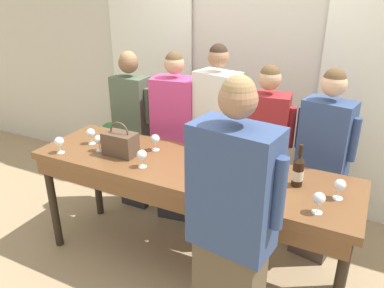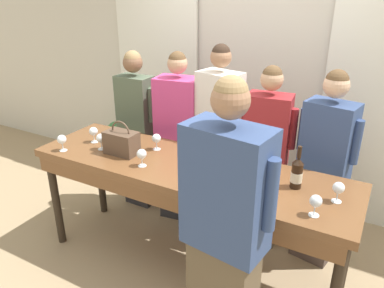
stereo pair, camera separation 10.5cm
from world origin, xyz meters
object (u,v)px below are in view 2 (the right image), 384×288
(wine_glass_front_mid, at_px, (217,152))
(wine_glass_center_mid, at_px, (156,139))
(guest_olive_jacket, at_px, (137,129))
(guest_pink_top, at_px, (179,139))
(wine_glass_back_left, at_px, (94,132))
(potted_plant, at_px, (118,145))
(wine_glass_front_right, at_px, (101,139))
(guest_cream_sweater, at_px, (218,142))
(wine_glass_back_mid, at_px, (62,140))
(guest_striped_shirt, at_px, (265,158))
(host_pouring, at_px, (225,238))
(tasting_bar, at_px, (186,177))
(wine_glass_center_right, at_px, (316,202))
(wine_glass_center_left, at_px, (142,155))
(handbag, at_px, (121,142))
(guest_navy_coat, at_px, (323,170))
(wine_bottle, at_px, (297,173))
(wine_glass_front_left, at_px, (338,189))

(wine_glass_front_mid, height_order, wine_glass_center_mid, same)
(guest_olive_jacket, xyz_separation_m, guest_pink_top, (0.50, 0.00, -0.01))
(wine_glass_center_mid, distance_m, wine_glass_back_left, 0.58)
(wine_glass_center_mid, relative_size, potted_plant, 0.21)
(wine_glass_front_right, distance_m, guest_olive_jacket, 0.77)
(wine_glass_center_mid, distance_m, guest_cream_sweater, 0.62)
(wine_glass_back_mid, relative_size, guest_cream_sweater, 0.08)
(guest_striped_shirt, bearing_deg, wine_glass_back_mid, -148.33)
(wine_glass_back_mid, distance_m, host_pouring, 1.70)
(wine_glass_back_left, bearing_deg, guest_cream_sweater, 34.98)
(tasting_bar, bearing_deg, wine_glass_front_right, -175.19)
(wine_glass_front_right, xyz_separation_m, guest_striped_shirt, (1.20, 0.73, -0.21))
(tasting_bar, relative_size, wine_glass_back_mid, 18.33)
(wine_glass_front_mid, relative_size, host_pouring, 0.07)
(wine_glass_back_left, relative_size, potted_plant, 0.21)
(wine_glass_center_right, xyz_separation_m, guest_pink_top, (-1.46, 0.86, -0.21))
(wine_glass_center_left, distance_m, wine_glass_back_left, 0.67)
(handbag, bearing_deg, tasting_bar, 4.61)
(wine_glass_back_mid, relative_size, guest_pink_top, 0.08)
(wine_glass_front_right, height_order, guest_striped_shirt, guest_striped_shirt)
(potted_plant, bearing_deg, tasting_bar, -34.91)
(tasting_bar, height_order, guest_navy_coat, guest_navy_coat)
(guest_olive_jacket, distance_m, guest_pink_top, 0.50)
(handbag, xyz_separation_m, host_pouring, (1.19, -0.58, -0.12))
(wine_glass_front_right, bearing_deg, host_pouring, -22.02)
(host_pouring, bearing_deg, handbag, 153.90)
(handbag, bearing_deg, host_pouring, -26.10)
(wine_glass_center_left, relative_size, guest_pink_top, 0.08)
(guest_cream_sweater, xyz_separation_m, guest_striped_shirt, (0.45, 0.00, -0.06))
(wine_glass_front_mid, distance_m, wine_glass_center_mid, 0.55)
(host_pouring, bearing_deg, guest_olive_jacket, 140.66)
(wine_glass_front_mid, relative_size, wine_glass_center_left, 1.00)
(wine_glass_center_mid, xyz_separation_m, host_pouring, (0.98, -0.78, -0.12))
(tasting_bar, relative_size, wine_bottle, 8.33)
(handbag, height_order, guest_pink_top, guest_pink_top)
(wine_glass_front_left, bearing_deg, wine_glass_back_mid, -172.72)
(tasting_bar, distance_m, wine_glass_center_left, 0.39)
(guest_cream_sweater, relative_size, guest_striped_shirt, 1.08)
(guest_striped_shirt, distance_m, potted_plant, 2.24)
(wine_glass_center_left, distance_m, guest_olive_jacket, 1.07)
(handbag, height_order, guest_navy_coat, guest_navy_coat)
(wine_glass_back_left, xyz_separation_m, host_pouring, (1.55, -0.65, -0.12))
(wine_bottle, distance_m, guest_navy_coat, 0.62)
(wine_glass_center_right, xyz_separation_m, potted_plant, (-2.70, 1.38, -0.73))
(wine_glass_front_right, bearing_deg, guest_olive_jacket, 103.94)
(tasting_bar, height_order, guest_striped_shirt, guest_striped_shirt)
(wine_glass_center_left, xyz_separation_m, guest_striped_shirt, (0.71, 0.82, -0.21))
(tasting_bar, bearing_deg, guest_striped_shirt, 57.66)
(wine_glass_back_left, xyz_separation_m, guest_striped_shirt, (1.36, 0.64, -0.21))
(wine_glass_center_right, height_order, host_pouring, host_pouring)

